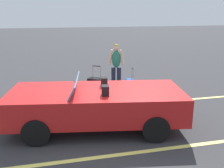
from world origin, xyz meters
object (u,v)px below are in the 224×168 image
object	(u,v)px
suitcase_large_black	(96,90)
traveler_person	(116,64)
suitcase_medium_bright	(130,89)
convertible_car	(88,105)
suitcase_small_carryon	(112,97)

from	to	relation	value
suitcase_large_black	traveler_person	xyz separation A→B (m)	(-0.92, -1.05, 0.56)
suitcase_large_black	suitcase_medium_bright	xyz separation A→B (m)	(-1.13, -0.01, -0.06)
suitcase_medium_bright	convertible_car	bearing A→B (deg)	56.11
convertible_car	traveler_person	distance (m)	3.27
convertible_car	suitcase_small_carryon	world-z (taller)	convertible_car
convertible_car	suitcase_medium_bright	distance (m)	2.52
suitcase_medium_bright	suitcase_small_carryon	distance (m)	0.90
suitcase_large_black	traveler_person	distance (m)	1.50
suitcase_medium_bright	traveler_person	bearing A→B (deg)	-71.13
convertible_car	suitcase_medium_bright	bearing A→B (deg)	-121.76
suitcase_large_black	suitcase_medium_bright	world-z (taller)	suitcase_large_black
convertible_car	suitcase_small_carryon	size ratio (longest dim) A/B	8.74
convertible_car	suitcase_medium_bright	size ratio (longest dim) A/B	4.37
suitcase_large_black	suitcase_small_carryon	bearing A→B (deg)	71.92
suitcase_small_carryon	suitcase_large_black	bearing A→B (deg)	-3.69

